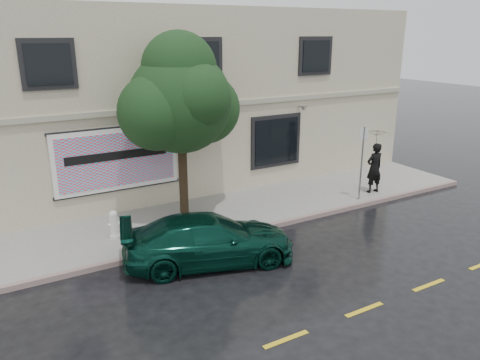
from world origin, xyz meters
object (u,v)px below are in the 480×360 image
pedestrian (374,168)px  street_tree (180,102)px  fire_hydrant (114,224)px  car (209,240)px

pedestrian → street_tree: 7.97m
street_tree → fire_hydrant: bearing=-165.0°
car → fire_hydrant: car is taller
street_tree → fire_hydrant: street_tree is taller
car → pedestrian: 8.19m
pedestrian → fire_hydrant: (-9.88, 0.80, -0.55)m
car → street_tree: 4.72m
pedestrian → fire_hydrant: pedestrian is taller
pedestrian → street_tree: size_ratio=0.36×
street_tree → fire_hydrant: (-2.59, -0.69, -3.40)m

